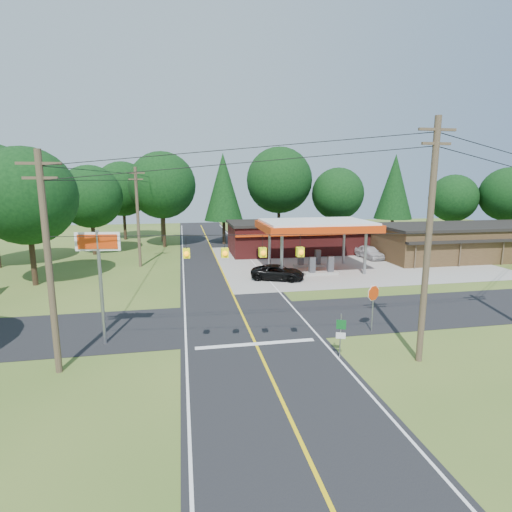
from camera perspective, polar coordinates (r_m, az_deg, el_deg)
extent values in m
plane|color=#3F5C20|center=(25.32, -1.55, -9.34)|extent=(120.00, 120.00, 0.00)
cube|color=black|center=(25.31, -1.55, -9.32)|extent=(8.00, 120.00, 0.02)
cube|color=black|center=(25.31, -1.55, -9.31)|extent=(70.00, 7.00, 0.02)
cube|color=yellow|center=(25.31, -1.55, -9.28)|extent=(0.15, 110.00, 0.00)
cylinder|color=gray|center=(35.70, 3.70, 0.10)|extent=(0.28, 0.28, 4.20)
cylinder|color=gray|center=(40.48, 1.96, 1.39)|extent=(0.28, 0.28, 4.20)
cylinder|color=gray|center=(38.44, 15.34, 0.50)|extent=(0.28, 0.28, 4.20)
cylinder|color=gray|center=(42.92, 12.44, 1.68)|extent=(0.28, 0.28, 4.20)
cube|color=red|center=(38.88, 8.57, 4.23)|extent=(10.60, 7.40, 0.70)
cube|color=white|center=(38.83, 8.58, 4.82)|extent=(10.00, 7.00, 0.25)
cube|color=#9E9B93|center=(37.92, 9.28, -2.43)|extent=(3.20, 0.90, 0.22)
cube|color=#3F3F44|center=(37.45, 8.02, -1.28)|extent=(0.55, 0.45, 1.50)
cube|color=#3F3F44|center=(38.06, 10.59, -1.16)|extent=(0.55, 0.45, 1.50)
cube|color=#9E9B93|center=(41.24, 7.59, -1.31)|extent=(3.20, 0.90, 0.22)
cube|color=#3F3F44|center=(40.81, 6.41, -0.24)|extent=(0.55, 0.45, 1.50)
cube|color=#3F3F44|center=(41.36, 8.80, -0.15)|extent=(0.55, 0.45, 1.50)
cube|color=#5A1A19|center=(48.96, 5.77, 2.56)|extent=(16.00, 7.00, 3.50)
cube|color=black|center=(48.72, 5.81, 4.77)|extent=(16.40, 7.40, 0.30)
cube|color=red|center=(45.42, 7.07, 3.10)|extent=(16.00, 0.50, 0.25)
cube|color=#402C1A|center=(51.12, 27.89, 1.71)|extent=(20.00, 8.00, 3.50)
cube|color=black|center=(50.89, 28.07, 3.82)|extent=(20.40, 8.40, 0.30)
cube|color=black|center=(47.83, 31.07, 1.90)|extent=(20.00, 0.70, 0.25)
cylinder|color=#473828|center=(20.15, 23.35, 1.45)|extent=(0.30, 0.30, 11.50)
cube|color=#473828|center=(20.05, 24.49, 16.13)|extent=(1.80, 0.12, 0.12)
cube|color=#473828|center=(20.00, 24.35, 14.42)|extent=(1.40, 0.12, 0.12)
cylinder|color=#473828|center=(19.72, -27.47, -1.29)|extent=(0.30, 0.30, 10.00)
cube|color=#473828|center=(19.38, -28.62, 11.55)|extent=(1.80, 0.12, 0.12)
cube|color=#473828|center=(19.36, -28.45, 9.78)|extent=(1.40, 0.12, 0.12)
cylinder|color=#473828|center=(41.87, -16.52, 5.26)|extent=(0.30, 0.30, 10.00)
cube|color=#473828|center=(41.71, -16.85, 11.29)|extent=(1.80, 0.12, 0.12)
cube|color=#473828|center=(41.70, -16.80, 10.46)|extent=(1.40, 0.12, 0.12)
cylinder|color=#473828|center=(58.68, -13.41, 6.63)|extent=(0.30, 0.30, 9.50)
cube|color=#FCFE0D|center=(18.07, -9.93, 0.39)|extent=(0.32, 0.32, 0.42)
cube|color=#FCFE0D|center=(17.97, -4.49, 0.46)|extent=(0.32, 0.32, 0.42)
cube|color=#FCFE0D|center=(18.03, 0.95, 0.53)|extent=(0.32, 0.32, 0.42)
cube|color=#FCFE0D|center=(18.25, 6.32, 0.59)|extent=(0.32, 0.32, 0.42)
cylinder|color=#332316|center=(50.98, -22.18, 2.40)|extent=(0.44, 0.44, 3.96)
sphere|color=black|center=(50.57, -22.57, 7.83)|extent=(7.26, 7.26, 7.26)
cylinder|color=#332316|center=(53.91, -13.00, 3.73)|extent=(0.44, 0.44, 4.68)
sphere|color=black|center=(53.53, -13.26, 9.81)|extent=(8.58, 8.58, 8.58)
cylinder|color=#332316|center=(55.17, -4.61, 3.94)|extent=(0.44, 0.44, 4.32)
cone|color=black|center=(54.79, -4.70, 9.80)|extent=(5.28, 5.28, 9.00)
cylinder|color=#332316|center=(57.48, 3.26, 4.59)|extent=(0.44, 0.44, 5.04)
sphere|color=black|center=(57.15, 3.33, 10.74)|extent=(9.24, 9.24, 9.24)
cylinder|color=#332316|center=(58.11, 11.43, 3.93)|extent=(0.44, 0.44, 3.96)
sphere|color=black|center=(57.75, 11.61, 8.70)|extent=(7.26, 7.26, 7.26)
cylinder|color=#332316|center=(60.66, 18.83, 4.02)|extent=(0.44, 0.44, 4.32)
cone|color=black|center=(60.31, 19.16, 9.34)|extent=(5.28, 5.28, 9.00)
cylinder|color=#332316|center=(63.39, 26.03, 3.44)|extent=(0.44, 0.44, 3.60)
sphere|color=black|center=(63.06, 26.36, 7.40)|extent=(6.60, 6.60, 6.60)
cylinder|color=#332316|center=(64.89, 31.88, 3.21)|extent=(0.44, 0.44, 3.96)
sphere|color=black|center=(64.57, 32.31, 7.46)|extent=(7.26, 7.26, 7.26)
cylinder|color=#332316|center=(38.11, -29.23, -0.50)|extent=(0.44, 0.44, 4.32)
sphere|color=black|center=(37.57, -29.98, 7.43)|extent=(7.92, 7.92, 7.92)
cylinder|color=#332316|center=(62.38, -18.24, 4.22)|extent=(0.44, 0.44, 4.32)
sphere|color=black|center=(62.05, -18.53, 9.07)|extent=(7.92, 7.92, 7.92)
imported|color=black|center=(35.41, 3.13, -2.38)|extent=(6.14, 6.14, 1.31)
imported|color=silver|center=(46.72, 15.88, 0.53)|extent=(4.65, 4.65, 1.44)
cylinder|color=gray|center=(22.61, -21.25, -4.35)|extent=(0.18, 0.18, 6.18)
cube|color=white|center=(22.12, -21.69, 1.94)|extent=(2.29, 0.36, 0.97)
cube|color=red|center=(22.07, -21.71, 1.92)|extent=(2.01, 0.31, 0.75)
cylinder|color=gray|center=(24.27, 16.31, -7.40)|extent=(0.07, 0.07, 2.63)
cylinder|color=gray|center=(20.47, 11.96, -11.14)|extent=(0.06, 0.06, 2.29)
cube|color=#0C591E|center=(20.22, 12.08, -9.56)|extent=(0.45, 0.20, 0.47)
cube|color=white|center=(20.42, 12.01, -11.06)|extent=(0.45, 0.20, 0.31)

